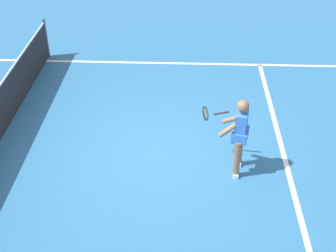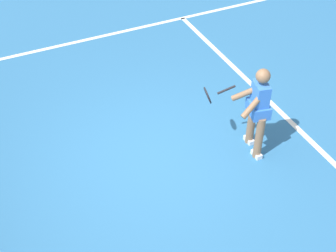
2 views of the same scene
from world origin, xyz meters
TOP-DOWN VIEW (x-y plane):
  - ground_plane at (0.00, 0.00)m, footprint 25.06×25.06m
  - service_line_marking at (0.00, -2.48)m, footprint 8.11×0.10m
  - sideline_right_marking at (4.06, 0.00)m, footprint 0.10×17.27m
  - tennis_player at (-0.48, -1.47)m, footprint 0.92×0.90m

SIDE VIEW (x-z plane):
  - ground_plane at x=0.00m, z-range 0.00..0.00m
  - service_line_marking at x=0.00m, z-range 0.00..0.01m
  - sideline_right_marking at x=4.06m, z-range 0.00..0.01m
  - tennis_player at x=-0.48m, z-range 0.07..1.62m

